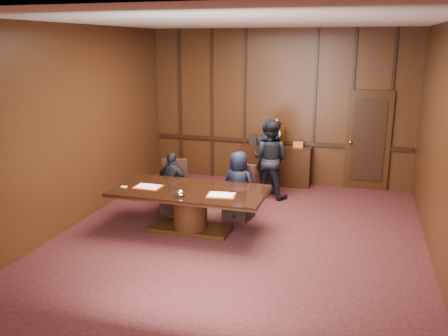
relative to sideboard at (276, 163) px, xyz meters
The scene contains 13 objects.
room 3.36m from the sideboard, 88.80° to the right, with size 7.00×7.04×3.50m.
sideboard is the anchor object (origin of this frame).
conference_table 3.36m from the sideboard, 105.57° to the right, with size 2.62×1.32×0.76m.
folder_left 3.72m from the sideboard, 116.04° to the right, with size 0.47×0.34×0.02m.
folder_right 3.44m from the sideboard, 94.70° to the right, with size 0.50×0.39×0.02m.
inkstand 3.81m from the sideboard, 103.74° to the right, with size 0.20×0.14×0.12m.
notepad 4.01m from the sideboard, 120.50° to the right, with size 0.10×0.07×0.01m, color #E0D56D.
chair_left 2.83m from the sideboard, 123.43° to the right, with size 0.57×0.57×0.99m.
chair_right 2.38m from the sideboard, 95.97° to the right, with size 0.55×0.55×0.99m.
signatory_left 2.89m from the sideboard, 122.50° to the right, with size 0.69×0.29×1.17m, color black.
signatory_right 2.45m from the sideboard, 95.89° to the right, with size 0.63×0.41×1.29m, color black.
witness_left 0.76m from the sideboard, 93.65° to the right, with size 0.59×0.39×1.61m, color black.
witness_right 1.04m from the sideboard, 86.75° to the right, with size 0.81×0.63×1.66m, color black.
Camera 1 is at (1.85, -7.21, 3.18)m, focal length 38.00 mm.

